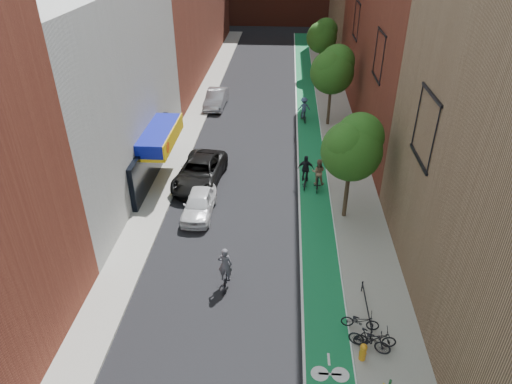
% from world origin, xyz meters
% --- Properties ---
extents(ground, '(160.00, 160.00, 0.00)m').
position_xyz_m(ground, '(0.00, 0.00, 0.00)').
color(ground, black).
rests_on(ground, ground).
extents(bike_lane, '(2.00, 68.00, 0.01)m').
position_xyz_m(bike_lane, '(4.00, 26.00, 0.01)').
color(bike_lane, '#136F49').
rests_on(bike_lane, ground).
extents(sidewalk_left, '(2.00, 68.00, 0.15)m').
position_xyz_m(sidewalk_left, '(-6.00, 26.00, 0.07)').
color(sidewalk_left, gray).
rests_on(sidewalk_left, ground).
extents(sidewalk_right, '(3.00, 68.00, 0.15)m').
position_xyz_m(sidewalk_right, '(6.50, 26.00, 0.07)').
color(sidewalk_right, gray).
rests_on(sidewalk_right, ground).
extents(building_left_white, '(8.00, 20.00, 12.00)m').
position_xyz_m(building_left_white, '(-11.00, 14.00, 6.00)').
color(building_left_white, silver).
rests_on(building_left_white, ground).
extents(tree_near, '(3.40, 3.36, 6.42)m').
position_xyz_m(tree_near, '(5.65, 10.02, 4.66)').
color(tree_near, '#332619').
rests_on(tree_near, ground).
extents(tree_mid, '(3.55, 3.53, 6.74)m').
position_xyz_m(tree_mid, '(5.65, 24.02, 4.89)').
color(tree_mid, '#332619').
rests_on(tree_mid, ground).
extents(tree_far, '(3.30, 3.25, 6.21)m').
position_xyz_m(tree_far, '(5.65, 38.02, 4.50)').
color(tree_far, '#332619').
rests_on(tree_far, ground).
extents(parked_car_white, '(1.74, 4.22, 1.43)m').
position_xyz_m(parked_car_white, '(-3.00, 9.85, 0.72)').
color(parked_car_white, silver).
rests_on(parked_car_white, ground).
extents(parked_car_black, '(3.29, 6.13, 1.64)m').
position_xyz_m(parked_car_black, '(-3.59, 13.55, 0.82)').
color(parked_car_black, black).
rests_on(parked_car_black, ground).
extents(parked_car_silver, '(1.89, 4.89, 1.59)m').
position_xyz_m(parked_car_silver, '(-4.51, 27.89, 0.79)').
color(parked_car_silver, gray).
rests_on(parked_car_silver, ground).
extents(cyclist_lead, '(0.69, 1.59, 2.19)m').
position_xyz_m(cyclist_lead, '(-0.67, 3.71, 0.79)').
color(cyclist_lead, black).
rests_on(cyclist_lead, ground).
extents(cyclist_lane_near, '(0.93, 1.71, 2.13)m').
position_xyz_m(cyclist_lane_near, '(4.19, 13.25, 0.92)').
color(cyclist_lane_near, black).
rests_on(cyclist_lane_near, ground).
extents(cyclist_lane_mid, '(1.11, 1.71, 2.16)m').
position_xyz_m(cyclist_lane_mid, '(3.40, 13.60, 0.85)').
color(cyclist_lane_mid, black).
rests_on(cyclist_lane_mid, ground).
extents(cyclist_lane_far, '(1.28, 1.71, 2.13)m').
position_xyz_m(cyclist_lane_far, '(3.54, 24.84, 0.97)').
color(cyclist_lane_far, black).
rests_on(cyclist_lane_far, ground).
extents(parked_bike_near, '(1.75, 0.66, 0.91)m').
position_xyz_m(parked_bike_near, '(5.87, 0.40, 0.61)').
color(parked_bike_near, black).
rests_on(parked_bike_near, sidewalk_right).
extents(parked_bike_mid, '(1.81, 1.12, 1.05)m').
position_xyz_m(parked_bike_mid, '(5.63, 0.21, 0.68)').
color(parked_bike_mid, black).
rests_on(parked_bike_mid, sidewalk_right).
extents(parked_bike_far, '(1.68, 0.79, 0.85)m').
position_xyz_m(parked_bike_far, '(5.40, 1.33, 0.57)').
color(parked_bike_far, black).
rests_on(parked_bike_far, sidewalk_right).
extents(fire_hydrant, '(0.29, 0.29, 0.83)m').
position_xyz_m(fire_hydrant, '(5.30, -0.30, 0.59)').
color(fire_hydrant, orange).
rests_on(fire_hydrant, sidewalk_right).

